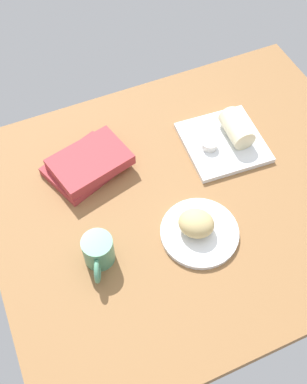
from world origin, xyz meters
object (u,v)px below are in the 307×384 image
(square_plate, at_px, (223,142))
(scone_pastry, at_px, (196,223))
(breakfast_wrap, at_px, (237,128))
(coffee_mug, at_px, (98,252))
(round_plate, at_px, (199,232))
(sauce_cup, at_px, (209,144))
(book_stack, at_px, (88,164))

(square_plate, bearing_deg, scone_pastry, -131.77)
(breakfast_wrap, height_order, coffee_mug, coffee_mug)
(breakfast_wrap, bearing_deg, scone_pastry, -133.15)
(round_plate, bearing_deg, square_plate, 50.47)
(sauce_cup, height_order, coffee_mug, coffee_mug)
(round_plate, xyz_separation_m, coffee_mug, (-0.26, 0.03, 0.04))
(square_plate, bearing_deg, book_stack, 170.38)
(round_plate, distance_m, breakfast_wrap, 0.35)
(scone_pastry, relative_size, coffee_mug, 0.78)
(sauce_cup, height_order, book_stack, book_stack)
(square_plate, height_order, coffee_mug, coffee_mug)
(round_plate, xyz_separation_m, breakfast_wrap, (0.24, 0.25, 0.04))
(square_plate, height_order, sauce_cup, sauce_cup)
(breakfast_wrap, xyz_separation_m, coffee_mug, (-0.50, -0.21, -0.00))
(sauce_cup, bearing_deg, book_stack, 168.20)
(breakfast_wrap, bearing_deg, book_stack, 175.00)
(breakfast_wrap, height_order, book_stack, breakfast_wrap)
(sauce_cup, xyz_separation_m, book_stack, (-0.35, 0.07, 0.00))
(round_plate, bearing_deg, book_stack, 122.51)
(breakfast_wrap, relative_size, coffee_mug, 0.96)
(round_plate, bearing_deg, sauce_cup, 57.80)
(scone_pastry, xyz_separation_m, book_stack, (-0.19, 0.30, -0.02))
(round_plate, height_order, coffee_mug, coffee_mug)
(square_plate, distance_m, coffee_mug, 0.51)
(scone_pastry, relative_size, book_stack, 0.36)
(coffee_mug, bearing_deg, scone_pastry, -5.57)
(sauce_cup, relative_size, breakfast_wrap, 0.40)
(square_plate, height_order, breakfast_wrap, breakfast_wrap)
(square_plate, bearing_deg, round_plate, -129.53)
(sauce_cup, distance_m, breakfast_wrap, 0.09)
(coffee_mug, bearing_deg, book_stack, 76.82)
(round_plate, height_order, square_plate, square_plate)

